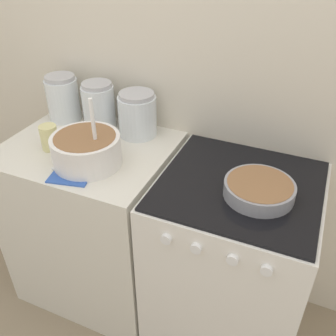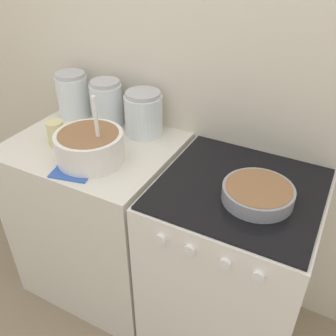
{
  "view_description": "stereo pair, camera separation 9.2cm",
  "coord_description": "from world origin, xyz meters",
  "px_view_note": "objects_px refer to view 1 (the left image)",
  "views": [
    {
      "loc": [
        0.54,
        -0.88,
        1.76
      ],
      "look_at": [
        0.06,
        0.23,
        0.95
      ],
      "focal_mm": 40.0,
      "sensor_mm": 36.0,
      "label": 1
    },
    {
      "loc": [
        0.63,
        -0.84,
        1.76
      ],
      "look_at": [
        0.06,
        0.23,
        0.95
      ],
      "focal_mm": 40.0,
      "sensor_mm": 36.0,
      "label": 2
    }
  ],
  "objects_px": {
    "storage_jar_left": "(63,101)",
    "storage_jar_right": "(138,117)",
    "tin_can": "(49,137)",
    "mixing_bowl": "(86,148)",
    "baking_pan": "(259,189)",
    "stove": "(230,263)",
    "storage_jar_middle": "(99,108)"
  },
  "relations": [
    {
      "from": "mixing_bowl",
      "to": "baking_pan",
      "type": "distance_m",
      "value": 0.7
    },
    {
      "from": "stove",
      "to": "storage_jar_right",
      "type": "height_order",
      "value": "storage_jar_right"
    },
    {
      "from": "storage_jar_middle",
      "to": "storage_jar_right",
      "type": "xyz_separation_m",
      "value": [
        0.21,
        0.0,
        -0.01
      ]
    },
    {
      "from": "stove",
      "to": "baking_pan",
      "type": "bearing_deg",
      "value": -30.96
    },
    {
      "from": "storage_jar_left",
      "to": "stove",
      "type": "bearing_deg",
      "value": -11.71
    },
    {
      "from": "tin_can",
      "to": "mixing_bowl",
      "type": "bearing_deg",
      "value": -9.52
    },
    {
      "from": "stove",
      "to": "tin_can",
      "type": "xyz_separation_m",
      "value": [
        -0.84,
        -0.08,
        0.51
      ]
    },
    {
      "from": "baking_pan",
      "to": "storage_jar_middle",
      "type": "bearing_deg",
      "value": 163.49
    },
    {
      "from": "baking_pan",
      "to": "storage_jar_middle",
      "type": "distance_m",
      "value": 0.87
    },
    {
      "from": "storage_jar_left",
      "to": "storage_jar_right",
      "type": "bearing_deg",
      "value": 0.0
    },
    {
      "from": "mixing_bowl",
      "to": "tin_can",
      "type": "height_order",
      "value": "mixing_bowl"
    },
    {
      "from": "stove",
      "to": "storage_jar_right",
      "type": "relative_size",
      "value": 4.33
    },
    {
      "from": "stove",
      "to": "storage_jar_right",
      "type": "bearing_deg",
      "value": 159.96
    },
    {
      "from": "tin_can",
      "to": "stove",
      "type": "bearing_deg",
      "value": 5.17
    },
    {
      "from": "mixing_bowl",
      "to": "baking_pan",
      "type": "bearing_deg",
      "value": 5.3
    },
    {
      "from": "stove",
      "to": "mixing_bowl",
      "type": "xyz_separation_m",
      "value": [
        -0.62,
        -0.11,
        0.52
      ]
    },
    {
      "from": "stove",
      "to": "tin_can",
      "type": "height_order",
      "value": "tin_can"
    },
    {
      "from": "mixing_bowl",
      "to": "stove",
      "type": "bearing_deg",
      "value": 10.3
    },
    {
      "from": "stove",
      "to": "storage_jar_left",
      "type": "distance_m",
      "value": 1.12
    },
    {
      "from": "storage_jar_left",
      "to": "tin_can",
      "type": "bearing_deg",
      "value": -66.28
    },
    {
      "from": "storage_jar_left",
      "to": "tin_can",
      "type": "height_order",
      "value": "storage_jar_left"
    },
    {
      "from": "storage_jar_right",
      "to": "storage_jar_middle",
      "type": "bearing_deg",
      "value": 180.0
    },
    {
      "from": "mixing_bowl",
      "to": "storage_jar_left",
      "type": "xyz_separation_m",
      "value": [
        -0.34,
        0.31,
        0.02
      ]
    },
    {
      "from": "mixing_bowl",
      "to": "storage_jar_left",
      "type": "height_order",
      "value": "mixing_bowl"
    },
    {
      "from": "storage_jar_right",
      "to": "tin_can",
      "type": "height_order",
      "value": "storage_jar_right"
    },
    {
      "from": "storage_jar_middle",
      "to": "tin_can",
      "type": "bearing_deg",
      "value": -107.48
    },
    {
      "from": "storage_jar_right",
      "to": "tin_can",
      "type": "distance_m",
      "value": 0.4
    },
    {
      "from": "storage_jar_right",
      "to": "tin_can",
      "type": "relative_size",
      "value": 1.85
    },
    {
      "from": "stove",
      "to": "storage_jar_middle",
      "type": "distance_m",
      "value": 0.95
    },
    {
      "from": "stove",
      "to": "mixing_bowl",
      "type": "height_order",
      "value": "mixing_bowl"
    },
    {
      "from": "storage_jar_middle",
      "to": "storage_jar_right",
      "type": "height_order",
      "value": "storage_jar_middle"
    },
    {
      "from": "mixing_bowl",
      "to": "storage_jar_left",
      "type": "distance_m",
      "value": 0.46
    }
  ]
}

